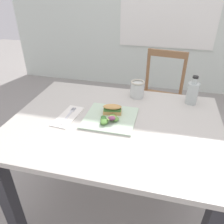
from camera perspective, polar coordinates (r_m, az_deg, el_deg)
The scene contains 10 objects.
ground_plane at distance 1.78m, azimuth 4.08°, elevation -22.31°, with size 8.65×8.65×0.00m, color gray.
dining_table at distance 1.33m, azimuth 0.68°, elevation -7.11°, with size 1.18×0.88×0.74m.
chair_wooden_far at distance 2.18m, azimuth 12.23°, elevation 3.52°, with size 0.45×0.45×0.87m.
plate_lunch at distance 1.27m, azimuth -0.43°, elevation -1.48°, with size 0.29×0.29×0.01m, color beige.
sandwich_half_front at distance 1.29m, azimuth 0.10°, elevation 0.79°, with size 0.11×0.08×0.06m.
salad_mixed_greens at distance 1.23m, azimuth -0.60°, elevation -1.73°, with size 0.12×0.12×0.03m.
napkin_folded at distance 1.32m, azimuth -11.20°, elevation -1.06°, with size 0.10×0.24×0.00m, color silver.
fork_on_napkin at distance 1.33m, azimuth -10.90°, elevation -0.54°, with size 0.03×0.19×0.00m.
bottle_cold_brew at distance 1.49m, azimuth 19.91°, elevation 4.39°, with size 0.07×0.07×0.18m.
mason_jar_iced_tea at distance 1.50m, azimuth 6.52°, elevation 5.67°, with size 0.09×0.09×0.11m.
Camera 1 is at (0.14, -1.06, 1.43)m, focal length 35.60 mm.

